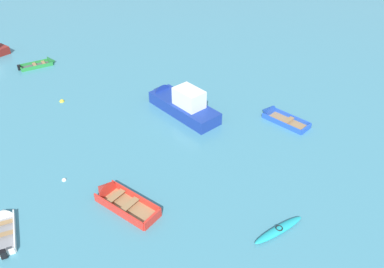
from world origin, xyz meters
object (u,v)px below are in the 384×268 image
(rowboat_green_center, at_px, (45,63))
(mooring_buoy_near_foreground, at_px, (62,102))
(motor_launch_deep_blue_midfield_right, at_px, (180,102))
(rowboat_red_near_right, at_px, (114,197))
(rowboat_blue_near_camera, at_px, (274,115))
(kayak_turquoise_foreground_center, at_px, (279,230))
(rowboat_white_outer_left, at_px, (4,222))
(mooring_buoy_outer_edge, at_px, (64,180))

(rowboat_green_center, distance_m, mooring_buoy_near_foreground, 8.07)
(motor_launch_deep_blue_midfield_right, height_order, rowboat_green_center, motor_launch_deep_blue_midfield_right)
(motor_launch_deep_blue_midfield_right, bearing_deg, rowboat_red_near_right, -103.32)
(rowboat_blue_near_camera, bearing_deg, kayak_turquoise_foreground_center, -92.38)
(rowboat_red_near_right, distance_m, kayak_turquoise_foreground_center, 9.38)
(mooring_buoy_near_foreground, bearing_deg, rowboat_white_outer_left, -81.11)
(rowboat_red_near_right, xyz_separation_m, rowboat_blue_near_camera, (9.75, 10.08, -0.06))
(kayak_turquoise_foreground_center, bearing_deg, mooring_buoy_near_foreground, 144.52)
(rowboat_green_center, distance_m, kayak_turquoise_foreground_center, 28.19)
(motor_launch_deep_blue_midfield_right, bearing_deg, mooring_buoy_near_foreground, 178.15)
(motor_launch_deep_blue_midfield_right, xyz_separation_m, mooring_buoy_outer_edge, (-5.97, -8.95, -0.74))
(mooring_buoy_near_foreground, bearing_deg, motor_launch_deep_blue_midfield_right, -1.85)
(rowboat_red_near_right, xyz_separation_m, mooring_buoy_outer_edge, (-3.55, 1.29, -0.24))
(kayak_turquoise_foreground_center, height_order, mooring_buoy_outer_edge, kayak_turquoise_foreground_center)
(rowboat_red_near_right, distance_m, rowboat_green_center, 20.98)
(rowboat_green_center, height_order, mooring_buoy_near_foreground, rowboat_green_center)
(motor_launch_deep_blue_midfield_right, distance_m, rowboat_red_near_right, 10.54)
(rowboat_blue_near_camera, distance_m, mooring_buoy_outer_edge, 15.94)
(mooring_buoy_outer_edge, bearing_deg, rowboat_white_outer_left, -116.23)
(rowboat_white_outer_left, height_order, mooring_buoy_near_foreground, rowboat_white_outer_left)
(rowboat_blue_near_camera, bearing_deg, motor_launch_deep_blue_midfield_right, 178.77)
(rowboat_blue_near_camera, bearing_deg, rowboat_white_outer_left, -140.38)
(motor_launch_deep_blue_midfield_right, xyz_separation_m, mooring_buoy_near_foreground, (-9.86, 0.32, -0.74))
(rowboat_red_near_right, distance_m, rowboat_white_outer_left, 5.93)
(rowboat_green_center, relative_size, kayak_turquoise_foreground_center, 1.15)
(kayak_turquoise_foreground_center, bearing_deg, rowboat_red_near_right, 171.69)
(kayak_turquoise_foreground_center, distance_m, mooring_buoy_outer_edge, 13.10)
(rowboat_green_center, relative_size, rowboat_white_outer_left, 0.98)
(rowboat_white_outer_left, distance_m, mooring_buoy_near_foreground, 13.18)
(kayak_turquoise_foreground_center, bearing_deg, rowboat_blue_near_camera, 87.62)
(rowboat_white_outer_left, bearing_deg, rowboat_green_center, 108.04)
(motor_launch_deep_blue_midfield_right, xyz_separation_m, kayak_turquoise_foreground_center, (6.85, -11.60, -0.59))
(rowboat_blue_near_camera, xyz_separation_m, kayak_turquoise_foreground_center, (-0.47, -11.44, -0.03))
(rowboat_red_near_right, bearing_deg, motor_launch_deep_blue_midfield_right, 76.68)
(motor_launch_deep_blue_midfield_right, bearing_deg, rowboat_white_outer_left, -121.64)
(mooring_buoy_outer_edge, bearing_deg, mooring_buoy_near_foreground, 112.75)
(motor_launch_deep_blue_midfield_right, height_order, rowboat_white_outer_left, motor_launch_deep_blue_midfield_right)
(rowboat_blue_near_camera, bearing_deg, mooring_buoy_outer_edge, -146.54)
(mooring_buoy_near_foreground, bearing_deg, mooring_buoy_outer_edge, -67.25)
(rowboat_green_center, bearing_deg, motor_launch_deep_blue_midfield_right, -26.39)
(motor_launch_deep_blue_midfield_right, relative_size, mooring_buoy_near_foreground, 16.59)
(rowboat_red_near_right, bearing_deg, kayak_turquoise_foreground_center, -8.31)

